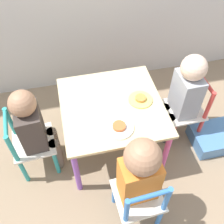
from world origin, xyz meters
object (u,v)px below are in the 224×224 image
Objects in this scene: chair_teal at (31,144)px; child_right at (184,93)px; chair_red at (186,110)px; plate_right at (140,99)px; child_front at (138,174)px; kids_table at (112,111)px; chair_blue at (139,200)px; child_left at (34,126)px; storage_bin at (215,137)px; plate_front at (119,127)px.

child_right is at bearing -91.35° from chair_teal.
chair_red is 1.00× the size of chair_teal.
child_right is 0.31m from plate_right.
child_right is 0.68m from child_front.
chair_blue is (0.03, -0.55, -0.14)m from kids_table.
plate_right is (-0.37, -0.01, 0.21)m from chair_red.
storage_bin is at bearing -98.93° from child_left.
chair_red reaches higher than kids_table.
child_right is 1.00× the size of child_front.
chair_blue reaches higher than storage_bin.
kids_table is at bearing -90.00° from child_right.
child_front reaches higher than chair_blue.
chair_teal is 0.18m from child_left.
chair_teal is 0.77m from plate_right.
chair_teal is 1.52× the size of storage_bin.
chair_blue and chair_teal have the same top height.
chair_red is 2.97× the size of plate_front.
kids_table is 0.87× the size of child_right.
child_right is at bearing -91.44° from child_left.
child_front is at bearing -107.99° from plate_right.
kids_table is 0.49m from child_front.
plate_front is 0.51× the size of storage_bin.
chair_blue is 0.77m from chair_teal.
child_front is (-0.52, -0.50, 0.20)m from chair_red.
chair_blue is 0.21m from child_front.
child_right reaches higher than child_left.
child_front is at bearing -154.48° from storage_bin.
plate_right is at bearing -89.30° from child_right.
chair_blue is 0.61m from plate_right.
chair_red reaches higher than plate_right.
plate_front is (-0.19, -0.19, 0.00)m from plate_right.
child_left is (-0.49, -0.03, 0.02)m from kids_table.
chair_blue reaches higher than plate_front.
chair_teal is 1.06m from child_right.
plate_right is (0.16, 0.55, 0.21)m from chair_blue.
chair_blue is 0.70× the size of child_front.
kids_table is at bearing -90.00° from chair_teal.
plate_right is at bearing 166.12° from storage_bin.
chair_red is at bearing -135.95° from chair_blue.
child_right and child_front have the same top height.
child_right is (0.46, 0.56, 0.19)m from chair_blue.
child_right is (1.04, 0.05, 0.19)m from chair_teal.
child_right reaches higher than chair_blue.
child_left is (-0.98, -0.04, -0.02)m from child_right.
chair_red is 1.05m from child_left.
child_left is 4.65× the size of plate_right.
child_front is 2.18× the size of storage_bin.
chair_blue is at bearing 90.00° from child_front.
chair_blue is at bearing -85.40° from plate_front.
storage_bin is at bearing 59.37° from child_right.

